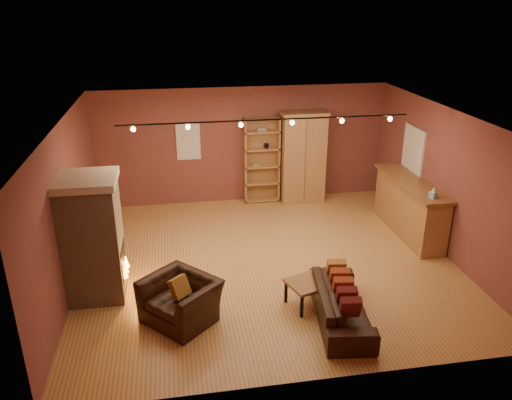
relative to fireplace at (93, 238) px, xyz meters
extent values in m
plane|color=#AC763D|center=(3.04, 0.60, -1.06)|extent=(7.00, 7.00, 0.00)
plane|color=brown|center=(3.04, 0.60, 1.74)|extent=(7.00, 7.00, 0.00)
cube|color=brown|center=(3.04, 3.85, 0.34)|extent=(7.00, 0.02, 2.80)
cube|color=brown|center=(-0.46, 0.60, 0.34)|extent=(0.02, 6.50, 2.80)
cube|color=brown|center=(6.54, 0.60, 0.34)|extent=(0.02, 6.50, 2.80)
cube|color=tan|center=(-0.01, 0.00, -0.06)|extent=(0.90, 0.90, 2.00)
cube|color=beige|center=(-0.01, 0.00, 1.00)|extent=(0.98, 0.98, 0.12)
cube|color=black|center=(0.40, 0.00, -0.46)|extent=(0.10, 0.65, 0.55)
cone|color=orange|center=(0.46, 0.00, -0.58)|extent=(0.10, 0.10, 0.22)
cube|color=white|center=(1.74, 3.83, 0.49)|extent=(0.56, 0.04, 0.86)
cube|color=tan|center=(3.47, 3.83, -0.01)|extent=(0.86, 0.04, 2.10)
cube|color=tan|center=(3.07, 3.68, -0.01)|extent=(0.04, 0.33, 2.10)
cube|color=tan|center=(3.88, 3.68, -0.01)|extent=(0.04, 0.33, 2.10)
cube|color=gray|center=(3.33, 3.68, -0.13)|extent=(0.18, 0.12, 0.05)
cube|color=black|center=(3.59, 3.68, 0.34)|extent=(0.10, 0.10, 0.12)
cube|color=tan|center=(3.47, 3.68, -1.02)|extent=(0.86, 0.33, 0.04)
cube|color=tan|center=(3.47, 3.68, -0.58)|extent=(0.86, 0.33, 0.04)
cube|color=tan|center=(3.47, 3.68, -0.15)|extent=(0.86, 0.33, 0.03)
cube|color=tan|center=(3.47, 3.68, 0.28)|extent=(0.86, 0.33, 0.04)
cube|color=tan|center=(3.47, 3.68, 0.71)|extent=(0.86, 0.33, 0.04)
cube|color=tan|center=(3.47, 3.68, 1.02)|extent=(0.86, 0.33, 0.04)
cube|color=tan|center=(4.46, 3.57, 0.03)|extent=(1.04, 0.57, 2.17)
cube|color=brown|center=(4.46, 3.29, 0.03)|extent=(0.02, 0.01, 2.07)
cube|color=tan|center=(4.46, 3.57, 1.14)|extent=(1.10, 0.63, 0.06)
cube|color=#AC7C4F|center=(6.24, 1.35, -0.50)|extent=(0.54, 2.36, 1.12)
cube|color=brown|center=(6.24, 1.35, 0.09)|extent=(0.66, 2.48, 0.06)
cube|color=#8EC0E3|center=(6.19, 0.42, 0.18)|extent=(0.16, 0.16, 0.12)
cone|color=white|center=(6.19, 0.42, 0.29)|extent=(0.08, 0.08, 0.10)
cube|color=white|center=(6.51, 2.00, 0.59)|extent=(0.05, 0.90, 1.00)
imported|color=black|center=(3.82, -1.41, -0.69)|extent=(0.80, 1.95, 0.74)
cube|color=maroon|center=(3.75, -1.95, -0.46)|extent=(0.33, 0.27, 0.36)
cube|color=maroon|center=(3.79, -1.68, -0.46)|extent=(0.33, 0.27, 0.36)
cube|color=#9B391F|center=(3.82, -1.41, -0.46)|extent=(0.33, 0.27, 0.36)
cube|color=#9B391F|center=(3.86, -1.13, -0.46)|extent=(0.33, 0.27, 0.36)
cube|color=#A06929|center=(3.89, -0.86, -0.46)|extent=(0.33, 0.27, 0.36)
imported|color=black|center=(1.35, -0.98, -0.59)|extent=(1.24, 1.26, 0.94)
cube|color=#A06929|center=(1.35, -0.98, -0.48)|extent=(0.38, 0.38, 0.34)
cube|color=brown|center=(3.38, -0.94, -0.65)|extent=(0.73, 0.73, 0.05)
cube|color=black|center=(3.14, -1.18, -0.87)|extent=(0.05, 0.05, 0.38)
cube|color=black|center=(3.62, -1.18, -0.87)|extent=(0.05, 0.05, 0.38)
cube|color=black|center=(3.14, -0.70, -0.87)|extent=(0.05, 0.05, 0.38)
cube|color=black|center=(3.62, -0.70, -0.87)|extent=(0.05, 0.05, 0.38)
cylinder|color=black|center=(3.04, 0.80, 1.66)|extent=(5.20, 0.03, 0.03)
sphere|color=#FFD88C|center=(0.74, 0.80, 1.59)|extent=(0.09, 0.09, 0.09)
sphere|color=#FFD88C|center=(1.66, 0.80, 1.59)|extent=(0.09, 0.09, 0.09)
sphere|color=#FFD88C|center=(2.58, 0.80, 1.59)|extent=(0.09, 0.09, 0.09)
sphere|color=#FFD88C|center=(3.50, 0.80, 1.59)|extent=(0.09, 0.09, 0.09)
sphere|color=#FFD88C|center=(4.42, 0.80, 1.59)|extent=(0.09, 0.09, 0.09)
sphere|color=#FFD88C|center=(5.34, 0.80, 1.59)|extent=(0.09, 0.09, 0.09)
camera|label=1|loc=(1.41, -7.67, 3.66)|focal=35.00mm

